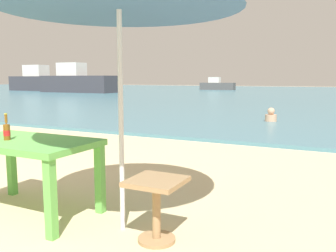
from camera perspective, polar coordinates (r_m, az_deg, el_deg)
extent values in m
plane|color=beige|center=(3.33, -19.54, -16.99)|extent=(120.00, 120.00, 0.00)
cube|color=teal|center=(32.18, 22.42, 4.77)|extent=(120.00, 50.00, 0.08)
cube|color=#60B24C|center=(3.80, -21.89, -2.50)|extent=(1.40, 0.80, 0.06)
cube|color=#60B24C|center=(3.21, -18.35, -11.16)|extent=(0.08, 0.08, 0.70)
cube|color=#60B24C|center=(4.57, -23.85, -5.82)|extent=(0.08, 0.08, 0.70)
cube|color=#60B24C|center=(3.70, -10.88, -8.39)|extent=(0.08, 0.08, 0.70)
cylinder|color=brown|center=(3.84, -24.49, -0.91)|extent=(0.06, 0.06, 0.16)
cone|color=brown|center=(3.83, -24.55, 0.23)|extent=(0.06, 0.06, 0.03)
cylinder|color=brown|center=(3.82, -24.60, 1.09)|extent=(0.03, 0.03, 0.09)
cylinder|color=red|center=(3.84, -24.48, -1.03)|extent=(0.07, 0.07, 0.05)
cylinder|color=gold|center=(3.82, -24.64, 1.79)|extent=(0.03, 0.03, 0.01)
cylinder|color=silver|center=(3.12, -7.61, 3.65)|extent=(0.04, 0.04, 2.30)
cube|color=#9E7A51|center=(2.97, -1.89, -8.89)|extent=(0.44, 0.44, 0.04)
cylinder|color=#9E7A51|center=(3.06, -1.86, -13.74)|extent=(0.07, 0.07, 0.50)
cylinder|color=#9E7A51|center=(3.15, -1.84, -17.73)|extent=(0.32, 0.32, 0.03)
cylinder|color=tan|center=(11.08, 16.20, 1.26)|extent=(0.34, 0.34, 0.20)
sphere|color=tan|center=(11.06, 16.24, 2.31)|extent=(0.21, 0.21, 0.21)
cube|color=#4C4C4C|center=(39.60, 7.95, 6.35)|extent=(3.81, 1.04, 0.78)
cube|color=silver|center=(39.70, 7.49, 7.36)|extent=(1.21, 0.78, 0.61)
cube|color=#38383F|center=(33.34, -14.30, 6.55)|extent=(7.32, 2.00, 1.50)
cube|color=silver|center=(33.78, -15.24, 8.79)|extent=(2.33, 1.50, 1.16)
cube|color=#38383F|center=(38.73, -19.71, 6.45)|extent=(7.16, 1.95, 1.46)
cube|color=silver|center=(39.20, -20.46, 8.33)|extent=(2.28, 1.46, 1.14)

